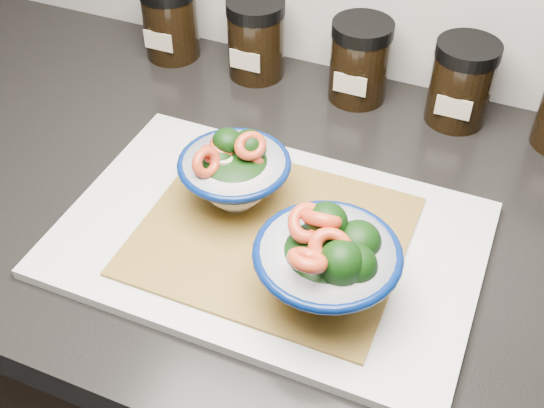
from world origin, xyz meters
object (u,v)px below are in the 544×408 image
at_px(bowl_left, 235,172).
at_px(spice_jar_c, 360,61).
at_px(bowl_right, 328,263).
at_px(spice_jar_b, 256,39).
at_px(spice_jar_d, 461,83).
at_px(spice_jar_a, 170,20).
at_px(cutting_board, 269,239).

bearing_deg(bowl_left, spice_jar_c, 78.06).
height_order(bowl_right, spice_jar_b, bowl_right).
bearing_deg(bowl_left, spice_jar_d, 54.53).
distance_m(bowl_left, bowl_right, 0.17).
bearing_deg(spice_jar_a, spice_jar_d, 0.00).
distance_m(bowl_right, spice_jar_a, 0.52).
relative_size(bowl_left, spice_jar_a, 1.11).
distance_m(spice_jar_c, spice_jar_d, 0.14).
xyz_separation_m(bowl_left, spice_jar_d, (0.19, 0.27, 0.00)).
height_order(cutting_board, bowl_right, bowl_right).
distance_m(cutting_board, spice_jar_a, 0.42).
xyz_separation_m(spice_jar_a, spice_jar_b, (0.14, 0.00, 0.00)).
distance_m(bowl_right, spice_jar_c, 0.37).
xyz_separation_m(bowl_left, bowl_right, (0.14, -0.09, 0.01)).
bearing_deg(spice_jar_a, bowl_left, -49.64).
relative_size(bowl_left, bowl_right, 0.88).
xyz_separation_m(bowl_left, spice_jar_b, (-0.09, 0.27, 0.00)).
relative_size(bowl_right, spice_jar_a, 1.26).
bearing_deg(cutting_board, bowl_left, 148.07).
relative_size(bowl_left, spice_jar_d, 1.11).
xyz_separation_m(bowl_right, spice_jar_c, (-0.08, 0.37, -0.01)).
xyz_separation_m(spice_jar_b, spice_jar_c, (0.15, 0.00, 0.00)).
height_order(spice_jar_a, spice_jar_c, same).
bearing_deg(cutting_board, spice_jar_a, 133.09).
height_order(bowl_right, spice_jar_a, bowl_right).
height_order(bowl_left, spice_jar_a, spice_jar_a).
bearing_deg(bowl_right, spice_jar_a, 135.61).
relative_size(bowl_right, spice_jar_b, 1.26).
xyz_separation_m(cutting_board, spice_jar_c, (0.00, 0.31, 0.05)).
distance_m(spice_jar_a, spice_jar_d, 0.43).
distance_m(bowl_right, spice_jar_d, 0.37).
bearing_deg(bowl_left, cutting_board, -31.93).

